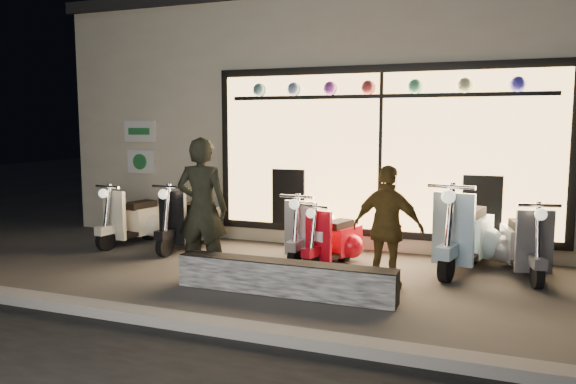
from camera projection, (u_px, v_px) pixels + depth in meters
name	position (u px, v px, depth m)	size (l,w,h in m)	color
ground	(286.00, 278.00, 7.26)	(40.00, 40.00, 0.00)	#383533
kerb	(211.00, 326.00, 5.40)	(40.00, 0.25, 0.12)	slate
shop_building	(373.00, 118.00, 11.61)	(10.20, 6.23, 4.20)	beige
graffiti_barrier	(284.00, 278.00, 6.55)	(2.65, 0.28, 0.40)	black
scooter_silver	(312.00, 232.00, 8.36)	(0.44, 1.35, 0.97)	black
scooter_red	(337.00, 240.00, 7.96)	(0.61, 1.23, 0.88)	black
scooter_black	(193.00, 222.00, 9.06)	(0.50, 1.43, 1.03)	black
scooter_cream	(139.00, 219.00, 9.41)	(0.59, 1.38, 0.98)	black
scooter_blue	(466.00, 234.00, 7.74)	(0.76, 1.66, 1.18)	black
scooter_grey	(523.00, 244.00, 7.47)	(0.63, 1.39, 0.99)	black
man	(202.00, 208.00, 7.19)	(0.66, 0.44, 1.82)	black
woman	(388.00, 228.00, 6.69)	(0.88, 0.37, 1.50)	brown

